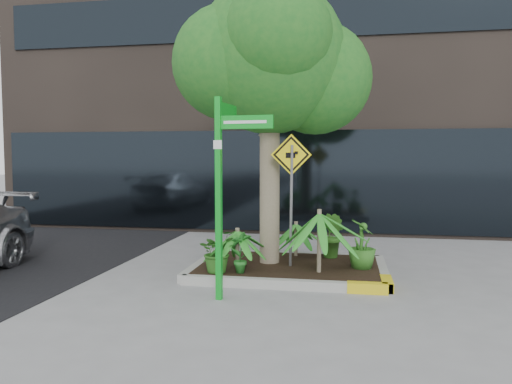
# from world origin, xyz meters

# --- Properties ---
(ground) EXTENTS (80.00, 80.00, 0.00)m
(ground) POSITION_xyz_m (0.00, 0.00, 0.00)
(ground) COLOR gray
(ground) RESTS_ON ground
(planter) EXTENTS (3.35, 2.36, 0.15)m
(planter) POSITION_xyz_m (0.23, 0.27, 0.10)
(planter) COLOR #9E9E99
(planter) RESTS_ON ground
(tree) EXTENTS (3.42, 3.03, 5.13)m
(tree) POSITION_xyz_m (-0.17, 0.44, 3.75)
(tree) COLOR gray
(tree) RESTS_ON ground
(palm_front) EXTENTS (1.16, 1.16, 1.29)m
(palm_front) POSITION_xyz_m (0.74, -0.20, 1.12)
(palm_front) COLOR gray
(palm_front) RESTS_ON ground
(palm_left) EXTENTS (0.78, 0.78, 0.87)m
(palm_left) POSITION_xyz_m (-0.62, -0.20, 0.79)
(palm_left) COLOR gray
(palm_left) RESTS_ON ground
(palm_back) EXTENTS (0.74, 0.74, 0.82)m
(palm_back) POSITION_xyz_m (0.24, 1.07, 0.76)
(palm_back) COLOR gray
(palm_back) RESTS_ON ground
(shrub_a) EXTENTS (0.86, 0.86, 0.70)m
(shrub_a) POSITION_xyz_m (-0.89, -0.50, 0.50)
(shrub_a) COLOR #275F1B
(shrub_a) RESTS_ON planter
(shrub_b) EXTENTS (0.51, 0.51, 0.83)m
(shrub_b) POSITION_xyz_m (1.44, 0.21, 0.56)
(shrub_b) COLOR #307121
(shrub_b) RESTS_ON planter
(shrub_c) EXTENTS (0.51, 0.51, 0.69)m
(shrub_c) POSITION_xyz_m (-0.50, -0.48, 0.49)
(shrub_c) COLOR #247525
(shrub_c) RESTS_ON planter
(shrub_d) EXTENTS (0.66, 0.66, 0.85)m
(shrub_d) POSITION_xyz_m (0.93, 0.98, 0.57)
(shrub_d) COLOR #2D641D
(shrub_d) RESTS_ON planter
(street_sign_post) EXTENTS (0.85, 0.87, 2.87)m
(street_sign_post) POSITION_xyz_m (-0.54, -1.45, 1.77)
(street_sign_post) COLOR #0EA123
(street_sign_post) RESTS_ON ground
(cattle_sign) EXTENTS (0.67, 0.22, 2.26)m
(cattle_sign) POSITION_xyz_m (0.25, 0.10, 1.68)
(cattle_sign) COLOR slate
(cattle_sign) RESTS_ON ground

